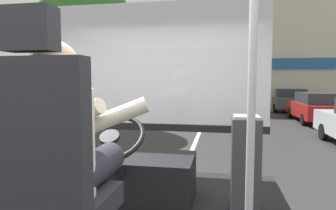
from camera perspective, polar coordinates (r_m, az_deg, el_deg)
ground at (r=10.66m, az=6.39°, el=-5.07°), size 18.00×44.00×0.06m
driver_seat at (r=1.49m, az=-22.16°, el=-13.95°), size 0.48×0.48×1.36m
bus_driver at (r=1.55m, az=-19.87°, el=-6.63°), size 0.78×0.62×0.75m
steering_console at (r=2.63m, az=-7.43°, el=-13.76°), size 1.10×0.98×0.80m
handrail_pole at (r=1.59m, az=16.14°, el=1.98°), size 0.04×0.04×1.97m
fare_box at (r=2.41m, az=14.96°, el=-11.38°), size 0.22×0.25×0.79m
windshield_panel at (r=3.37m, az=-1.92°, el=4.69°), size 2.50×0.08×1.48m
street_tree at (r=11.95m, az=-15.88°, el=15.57°), size 3.43×3.43×5.79m
shop_building at (r=21.09m, az=23.97°, el=9.51°), size 13.43×5.70×7.32m
parked_car_red at (r=14.11m, az=27.20°, el=-0.33°), size 1.78×3.83×1.28m
parked_car_charcoal at (r=18.66m, az=22.42°, el=1.06°), size 1.93×3.98×1.32m
parked_car_black at (r=23.71m, az=19.45°, el=1.95°), size 1.93×4.12×1.36m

